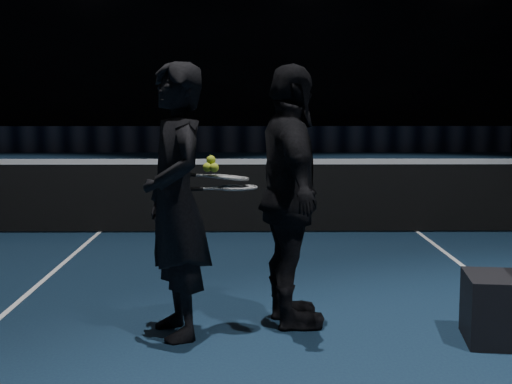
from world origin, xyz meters
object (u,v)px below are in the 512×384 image
racket_lower (238,188)px  tennis_balls (211,165)px  player_a (176,201)px  player_b (290,197)px  racket_upper (230,177)px

racket_lower → tennis_balls: (-0.19, -0.05, 0.17)m
player_a → player_b: size_ratio=1.00×
racket_upper → player_a: bearing=-178.3°
racket_lower → racket_upper: bearing=141.3°
racket_lower → tennis_balls: tennis_balls is taller
player_b → tennis_balls: 0.64m
racket_upper → tennis_balls: 0.18m
player_a → tennis_balls: (0.24, 0.07, 0.25)m
player_b → racket_upper: (-0.44, -0.08, 0.15)m
player_b → tennis_balls: bearing=96.5°
player_b → player_a: bearing=97.0°
player_b → tennis_balls: size_ratio=16.11×
player_b → tennis_balls: (-0.57, -0.16, 0.25)m
player_b → tennis_balls: player_b is taller
racket_lower → tennis_balls: size_ratio=5.67×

